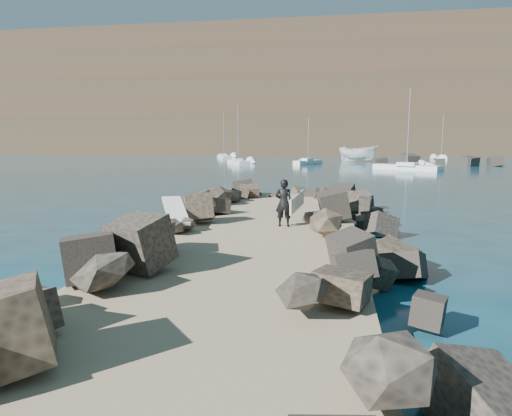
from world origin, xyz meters
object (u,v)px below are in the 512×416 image
(surfer_with_board, at_px, (286,203))
(sailboat_d, at_px, (441,158))
(surfboard_resting, at_px, (175,213))
(boat_imported, at_px, (358,154))

(surfer_with_board, bearing_deg, sailboat_d, 73.94)
(surfboard_resting, bearing_deg, boat_imported, 56.01)
(surfboard_resting, height_order, boat_imported, boat_imported)
(boat_imported, height_order, sailboat_d, sailboat_d)
(sailboat_d, bearing_deg, surfboard_resting, -108.45)
(boat_imported, relative_size, sailboat_d, 0.84)
(boat_imported, relative_size, surfer_with_board, 3.57)
(boat_imported, bearing_deg, surfer_with_board, -157.80)
(surfer_with_board, height_order, sailboat_d, sailboat_d)
(surfboard_resting, relative_size, boat_imported, 0.37)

